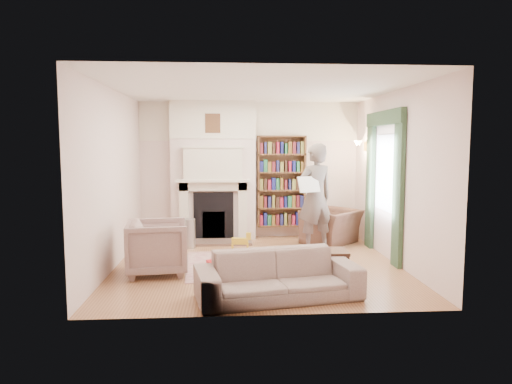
{
  "coord_description": "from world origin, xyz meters",
  "views": [
    {
      "loc": [
        -0.49,
        -7.24,
        1.93
      ],
      "look_at": [
        0.0,
        0.25,
        1.15
      ],
      "focal_mm": 32.0,
      "sensor_mm": 36.0,
      "label": 1
    }
  ],
  "objects": [
    {
      "name": "paraffin_heater",
      "position": [
        -1.19,
        1.23,
        0.28
      ],
      "size": [
        0.26,
        0.26,
        0.55
      ],
      "primitive_type": "cylinder",
      "rotation": [
        0.0,
        0.0,
        0.08
      ],
      "color": "#A9ABB0",
      "rests_on": "floor"
    },
    {
      "name": "armchair_reading",
      "position": [
        1.56,
        1.46,
        0.33
      ],
      "size": [
        1.35,
        1.34,
        0.66
      ],
      "primitive_type": "imported",
      "rotation": [
        0.0,
        0.0,
        3.89
      ],
      "color": "#462725",
      "rests_on": "floor"
    },
    {
      "name": "wall_sconce",
      "position": [
        2.03,
        1.5,
        1.9
      ],
      "size": [
        0.2,
        0.24,
        0.24
      ],
      "primitive_type": null,
      "color": "gold",
      "rests_on": "wall_right"
    },
    {
      "name": "sofa",
      "position": [
        0.15,
        -1.69,
        0.3
      ],
      "size": [
        2.15,
        1.15,
        0.6
      ],
      "primitive_type": "imported",
      "rotation": [
        0.0,
        0.0,
        0.18
      ],
      "color": "#B1A592",
      "rests_on": "floor"
    },
    {
      "name": "curtain_left",
      "position": [
        2.2,
        -0.3,
        1.2
      ],
      "size": [
        0.07,
        0.32,
        2.4
      ],
      "primitive_type": "cube",
      "color": "#2D462D",
      "rests_on": "floor"
    },
    {
      "name": "curtain_right",
      "position": [
        2.2,
        1.1,
        1.2
      ],
      "size": [
        0.07,
        0.32,
        2.4
      ],
      "primitive_type": "cube",
      "color": "#2D462D",
      "rests_on": "floor"
    },
    {
      "name": "rug",
      "position": [
        0.08,
        -0.03,
        0.01
      ],
      "size": [
        2.53,
        2.0,
        0.01
      ],
      "primitive_type": "cube",
      "rotation": [
        0.0,
        0.0,
        0.05
      ],
      "color": "beige",
      "rests_on": "floor"
    },
    {
      "name": "newspaper",
      "position": [
        0.96,
        0.66,
        1.24
      ],
      "size": [
        0.43,
        0.27,
        0.28
      ],
      "primitive_type": "cube",
      "rotation": [
        -0.35,
        0.0,
        0.4
      ],
      "color": "white",
      "rests_on": "man_reading"
    },
    {
      "name": "ceiling",
      "position": [
        0.0,
        0.0,
        2.8
      ],
      "size": [
        4.5,
        4.5,
        0.0
      ],
      "primitive_type": "plane",
      "rotation": [
        3.14,
        0.0,
        0.0
      ],
      "color": "white",
      "rests_on": "wall_back"
    },
    {
      "name": "bookcase",
      "position": [
        0.65,
        2.12,
        1.18
      ],
      "size": [
        1.0,
        0.24,
        1.85
      ],
      "primitive_type": "cube",
      "color": "brown",
      "rests_on": "floor"
    },
    {
      "name": "pelmet",
      "position": [
        2.19,
        0.4,
        2.38
      ],
      "size": [
        0.09,
        1.7,
        0.24
      ],
      "primitive_type": "cube",
      "color": "#2D462D",
      "rests_on": "wall_right"
    },
    {
      "name": "game_box_lid",
      "position": [
        -0.64,
        0.02,
        0.04
      ],
      "size": [
        0.38,
        0.32,
        0.05
      ],
      "primitive_type": "cube",
      "rotation": [
        0.0,
        0.0,
        0.34
      ],
      "color": "red",
      "rests_on": "rug"
    },
    {
      "name": "armchair_left",
      "position": [
        -1.52,
        -0.46,
        0.4
      ],
      "size": [
        0.99,
        0.97,
        0.81
      ],
      "primitive_type": "imported",
      "rotation": [
        0.0,
        0.0,
        1.69
      ],
      "color": "#AB9A8D",
      "rests_on": "floor"
    },
    {
      "name": "window",
      "position": [
        2.23,
        0.4,
        1.45
      ],
      "size": [
        0.02,
        0.9,
        1.3
      ],
      "primitive_type": "cube",
      "color": "silver",
      "rests_on": "wall_right"
    },
    {
      "name": "board_game",
      "position": [
        -0.1,
        -0.54,
        0.03
      ],
      "size": [
        0.43,
        0.43,
        0.03
      ],
      "primitive_type": "cube",
      "rotation": [
        0.0,
        0.0,
        0.22
      ],
      "color": "#D2CD4A",
      "rests_on": "rug"
    },
    {
      "name": "fireplace",
      "position": [
        -0.75,
        2.05,
        1.39
      ],
      "size": [
        1.7,
        0.58,
        2.8
      ],
      "color": "#F1DED1",
      "rests_on": "floor"
    },
    {
      "name": "wall_left",
      "position": [
        -2.25,
        0.0,
        1.4
      ],
      "size": [
        0.0,
        4.5,
        4.5
      ],
      "primitive_type": "plane",
      "rotation": [
        1.57,
        0.0,
        1.57
      ],
      "color": "#F1DED1",
      "rests_on": "floor"
    },
    {
      "name": "floor",
      "position": [
        0.0,
        0.0,
        0.0
      ],
      "size": [
        4.5,
        4.5,
        0.0
      ],
      "primitive_type": "plane",
      "color": "brown",
      "rests_on": "ground"
    },
    {
      "name": "comic_annuals",
      "position": [
        0.32,
        -0.26,
        0.02
      ],
      "size": [
        0.6,
        0.44,
        0.02
      ],
      "color": "red",
      "rests_on": "rug"
    },
    {
      "name": "wall_right",
      "position": [
        2.25,
        0.0,
        1.4
      ],
      "size": [
        0.0,
        4.5,
        4.5
      ],
      "primitive_type": "plane",
      "rotation": [
        1.57,
        0.0,
        -1.57
      ],
      "color": "#F1DED1",
      "rests_on": "floor"
    },
    {
      "name": "wall_front",
      "position": [
        0.0,
        -2.25,
        1.4
      ],
      "size": [
        4.5,
        0.0,
        4.5
      ],
      "primitive_type": "plane",
      "rotation": [
        -1.57,
        0.0,
        0.0
      ],
      "color": "#F1DED1",
      "rests_on": "floor"
    },
    {
      "name": "man_reading",
      "position": [
        1.11,
        0.86,
        0.98
      ],
      "size": [
        0.84,
        0.71,
        1.95
      ],
      "primitive_type": "imported",
      "rotation": [
        0.0,
        0.0,
        3.54
      ],
      "color": "#60544C",
      "rests_on": "floor"
    },
    {
      "name": "coffee_table",
      "position": [
        0.85,
        -1.01,
        0.23
      ],
      "size": [
        0.71,
        0.47,
        0.45
      ],
      "primitive_type": null,
      "rotation": [
        0.0,
        0.0,
        -0.03
      ],
      "color": "black",
      "rests_on": "floor"
    },
    {
      "name": "wall_back",
      "position": [
        0.0,
        2.25,
        1.4
      ],
      "size": [
        4.5,
        0.0,
        4.5
      ],
      "primitive_type": "plane",
      "rotation": [
        1.57,
        0.0,
        0.0
      ],
      "color": "#F1DED1",
      "rests_on": "floor"
    },
    {
      "name": "rocking_horse",
      "position": [
        -0.26,
        0.65,
        0.2
      ],
      "size": [
        0.47,
        0.24,
        0.39
      ],
      "primitive_type": null,
      "rotation": [
        0.0,
        0.0,
        -0.13
      ],
      "color": "gold",
      "rests_on": "rug"
    }
  ]
}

